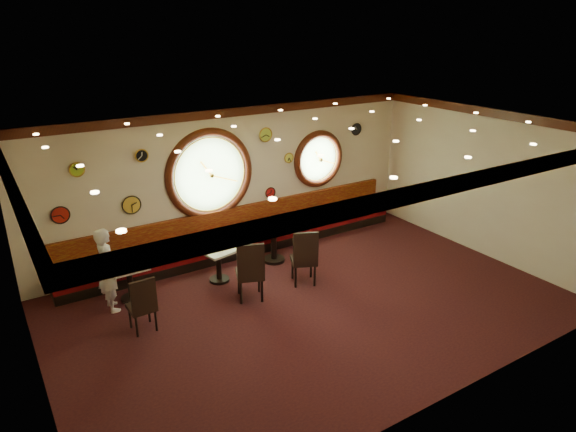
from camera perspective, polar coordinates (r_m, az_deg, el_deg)
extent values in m
cube|color=black|center=(9.53, 2.76, -9.89)|extent=(9.00, 6.00, 0.00)
cube|color=#BA8634|center=(8.37, 3.14, 9.31)|extent=(9.00, 6.00, 0.02)
cube|color=beige|center=(11.27, -5.86, 3.87)|extent=(9.00, 0.02, 3.20)
cube|color=beige|center=(6.84, 17.67, -8.77)|extent=(9.00, 0.02, 3.20)
cube|color=beige|center=(7.44, -27.05, -7.67)|extent=(0.02, 6.00, 3.20)
cube|color=beige|center=(11.87, 21.06, 3.43)|extent=(0.02, 6.00, 3.20)
cube|color=#3D160B|center=(10.89, -6.03, 11.43)|extent=(9.00, 0.10, 0.18)
cube|color=#3D160B|center=(6.29, 18.81, 3.50)|extent=(9.00, 0.10, 0.18)
cube|color=#3D160B|center=(6.92, -28.67, 3.54)|extent=(0.10, 6.00, 0.18)
cube|color=#3D160B|center=(11.51, 21.88, 10.58)|extent=(0.10, 6.00, 0.18)
cube|color=black|center=(11.56, -4.96, -3.60)|extent=(8.00, 0.55, 0.20)
cube|color=#55070C|center=(11.46, -5.00, -2.46)|extent=(8.00, 0.55, 0.30)
cube|color=#5D0707|center=(11.50, -5.57, -0.26)|extent=(8.00, 0.10, 0.55)
cylinder|color=#8BBC70|center=(10.96, -8.71, 4.60)|extent=(1.66, 0.02, 1.66)
torus|color=#3D160B|center=(10.94, -8.67, 4.58)|extent=(1.98, 0.18, 1.98)
torus|color=gold|center=(10.92, -8.61, 4.55)|extent=(1.61, 0.03, 1.61)
cylinder|color=#8BBC70|center=(12.30, 3.35, 6.36)|extent=(1.10, 0.02, 1.10)
torus|color=#3D160B|center=(12.29, 3.40, 6.34)|extent=(1.38, 0.18, 1.38)
torus|color=gold|center=(12.27, 3.48, 6.31)|extent=(1.09, 0.03, 1.09)
cylinder|color=red|center=(10.26, -23.98, 0.11)|extent=(0.32, 0.03, 0.32)
cylinder|color=black|center=(10.32, -15.96, 6.48)|extent=(0.24, 0.03, 0.24)
cylinder|color=#E3EA4E|center=(11.78, 0.07, 6.49)|extent=(0.22, 0.03, 0.22)
cylinder|color=gold|center=(10.51, -17.01, 1.19)|extent=(0.36, 0.03, 0.36)
cylinder|color=red|center=(11.74, -1.99, 2.61)|extent=(0.24, 0.03, 0.24)
cylinder|color=#A3D22A|center=(10.09, -22.42, 4.79)|extent=(0.26, 0.03, 0.26)
cylinder|color=black|center=(12.80, 7.58, 9.53)|extent=(0.28, 0.03, 0.28)
cylinder|color=#B8DD45|center=(11.34, -2.52, 9.02)|extent=(0.30, 0.03, 0.30)
cylinder|color=black|center=(10.13, -16.93, -8.70)|extent=(0.40, 0.40, 0.05)
cylinder|color=black|center=(9.98, -17.12, -7.11)|extent=(0.11, 0.11, 0.64)
cube|color=silver|center=(9.84, -17.33, -5.40)|extent=(0.65, 0.65, 0.05)
cylinder|color=black|center=(10.44, -7.62, -7.00)|extent=(0.39, 0.39, 0.05)
cylinder|color=black|center=(10.29, -7.71, -5.46)|extent=(0.11, 0.11, 0.63)
cube|color=silver|center=(10.15, -7.79, -3.81)|extent=(0.75, 0.75, 0.04)
cylinder|color=black|center=(11.16, -1.57, -4.85)|extent=(0.46, 0.46, 0.06)
cylinder|color=black|center=(11.01, -1.59, -3.11)|extent=(0.13, 0.13, 0.74)
cube|color=silver|center=(10.86, -1.61, -1.25)|extent=(0.83, 0.83, 0.05)
cube|color=black|center=(8.98, -15.96, -9.73)|extent=(0.43, 0.43, 0.07)
cube|color=black|center=(8.68, -15.76, -8.49)|extent=(0.42, 0.07, 0.55)
cube|color=black|center=(9.56, -4.26, -6.45)|extent=(0.64, 0.64, 0.09)
cube|color=black|center=(9.21, -4.15, -5.03)|extent=(0.48, 0.24, 0.64)
cube|color=black|center=(10.10, 1.75, -4.92)|extent=(0.64, 0.64, 0.08)
cube|color=black|center=(9.76, 1.99, -3.57)|extent=(0.47, 0.25, 0.63)
cylinder|color=silver|center=(9.82, -17.72, -4.98)|extent=(0.04, 0.04, 0.11)
cylinder|color=#B9B8BD|center=(10.13, -8.30, -3.45)|extent=(0.04, 0.04, 0.10)
cylinder|color=silver|center=(10.83, -2.36, -0.91)|extent=(0.03, 0.03, 0.09)
cylinder|color=silver|center=(9.82, -17.11, -4.98)|extent=(0.03, 0.03, 0.10)
cylinder|color=silver|center=(10.07, -7.48, -3.58)|extent=(0.03, 0.03, 0.09)
cylinder|color=silver|center=(10.81, -1.68, -0.94)|extent=(0.03, 0.03, 0.09)
cylinder|color=gold|center=(9.87, -17.24, -4.58)|extent=(0.06, 0.06, 0.18)
cylinder|color=gold|center=(10.17, -7.67, -3.21)|extent=(0.04, 0.04, 0.14)
cylinder|color=#C5872E|center=(10.92, -1.04, -0.46)|extent=(0.06, 0.06, 0.18)
imported|color=white|center=(9.61, -19.37, -5.62)|extent=(0.39, 0.58, 1.56)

